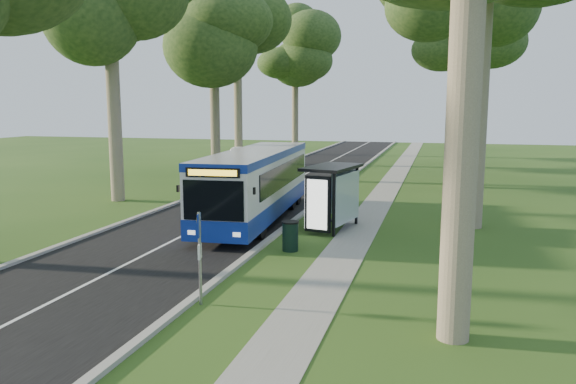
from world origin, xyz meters
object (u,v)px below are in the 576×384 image
(bus, at_px, (256,184))
(bus_stop_sign, at_px, (200,247))
(bus_shelter, at_px, (333,186))
(car_silver, at_px, (242,158))
(litter_bin, at_px, (290,236))
(car_white, at_px, (234,163))

(bus, relative_size, bus_stop_sign, 4.88)
(bus_shelter, relative_size, car_silver, 0.66)
(litter_bin, bearing_deg, car_silver, 113.49)
(bus_stop_sign, height_order, litter_bin, bus_stop_sign)
(bus_stop_sign, relative_size, car_white, 0.53)
(bus, bearing_deg, car_silver, 107.71)
(litter_bin, relative_size, car_silver, 0.21)
(bus, height_order, bus_stop_sign, bus)
(bus_stop_sign, distance_m, litter_bin, 5.92)
(bus, relative_size, bus_shelter, 3.54)
(bus_stop_sign, relative_size, litter_bin, 2.29)
(car_white, height_order, car_silver, car_silver)
(bus_stop_sign, height_order, bus_shelter, bus_shelter)
(bus, distance_m, bus_shelter, 3.99)
(bus, bearing_deg, car_white, 110.11)
(bus_shelter, xyz_separation_m, car_white, (-10.73, 17.14, -1.07))
(bus_stop_sign, bearing_deg, litter_bin, 68.70)
(bus_shelter, relative_size, car_white, 0.73)
(bus_shelter, xyz_separation_m, car_silver, (-11.41, 20.82, -1.01))
(bus_shelter, bearing_deg, bus_stop_sign, -88.71)
(bus, xyz_separation_m, bus_shelter, (3.73, -1.39, 0.25))
(bus, bearing_deg, litter_bin, -63.18)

